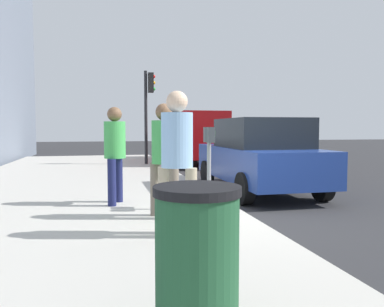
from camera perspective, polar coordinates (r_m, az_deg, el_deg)
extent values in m
plane|color=#2B2B2D|center=(6.77, 7.08, -9.42)|extent=(80.00, 80.00, 0.00)
cube|color=#B7B2A8|center=(6.40, -19.45, -9.68)|extent=(28.00, 6.00, 0.15)
cylinder|color=gray|center=(6.57, 2.54, -3.37)|extent=(0.07, 0.07, 1.15)
cube|color=#383D42|center=(6.42, 2.79, 2.78)|extent=(0.16, 0.11, 0.26)
cube|color=#383D42|center=(6.61, 2.32, 2.81)|extent=(0.16, 0.11, 0.26)
cube|color=#268C33|center=(6.44, 3.31, 2.96)|extent=(0.10, 0.01, 0.10)
cube|color=#268C33|center=(6.63, 2.83, 2.98)|extent=(0.10, 0.01, 0.10)
cylinder|color=#726656|center=(6.16, -5.52, -5.30)|extent=(0.15, 0.15, 0.84)
cylinder|color=#726656|center=(5.92, -2.69, -5.66)|extent=(0.15, 0.15, 0.84)
cylinder|color=green|center=(5.96, -4.17, 1.71)|extent=(0.39, 0.39, 0.67)
sphere|color=brown|center=(5.96, -4.19, 6.18)|extent=(0.26, 0.26, 0.26)
cylinder|color=tan|center=(5.11, -4.24, -6.91)|extent=(0.15, 0.15, 0.89)
cylinder|color=tan|center=(4.92, -0.12, -7.32)|extent=(0.15, 0.15, 0.89)
cylinder|color=#8CB7E0|center=(4.93, -2.24, 2.00)|extent=(0.41, 0.41, 0.70)
sphere|color=beige|center=(4.94, -2.26, 7.70)|extent=(0.28, 0.28, 0.28)
cylinder|color=#191E4C|center=(7.38, -10.84, -3.84)|extent=(0.15, 0.15, 0.84)
cylinder|color=#191E4C|center=(7.02, -11.82, -4.24)|extent=(0.15, 0.15, 0.84)
cylinder|color=green|center=(7.13, -11.40, 2.00)|extent=(0.39, 0.39, 0.67)
sphere|color=brown|center=(7.14, -11.45, 5.74)|extent=(0.26, 0.26, 0.26)
cube|color=navy|center=(9.41, 9.73, -1.35)|extent=(4.40, 1.84, 0.76)
cube|color=black|center=(9.19, 10.26, 3.02)|extent=(2.20, 1.69, 0.68)
cylinder|color=black|center=(10.51, 2.28, -2.84)|extent=(0.66, 0.22, 0.66)
cylinder|color=black|center=(11.10, 11.03, -2.56)|extent=(0.66, 0.22, 0.66)
cylinder|color=black|center=(7.81, 7.81, -5.18)|extent=(0.66, 0.22, 0.66)
cylinder|color=black|center=(8.59, 18.83, -4.54)|extent=(0.66, 0.22, 0.66)
cube|color=maroon|center=(16.37, -0.15, 2.86)|extent=(5.25, 2.14, 1.80)
cylinder|color=black|center=(17.93, -4.18, 0.05)|extent=(0.77, 0.24, 0.76)
cylinder|color=black|center=(18.26, 1.75, 0.12)|extent=(0.77, 0.24, 0.76)
cylinder|color=black|center=(14.59, -2.52, -0.80)|extent=(0.77, 0.24, 0.76)
cylinder|color=black|center=(15.00, 4.68, -0.68)|extent=(0.77, 0.24, 0.76)
cylinder|color=black|center=(15.03, -6.87, 5.30)|extent=(0.12, 0.12, 3.60)
cube|color=black|center=(15.15, -6.14, 10.42)|extent=(0.24, 0.20, 0.76)
sphere|color=red|center=(15.19, -5.73, 11.32)|extent=(0.14, 0.14, 0.14)
sphere|color=orange|center=(15.16, -5.72, 10.42)|extent=(0.14, 0.14, 0.14)
sphere|color=green|center=(15.13, -5.72, 9.51)|extent=(0.14, 0.14, 0.14)
cylinder|color=#1E4C2D|center=(2.67, 0.74, -16.28)|extent=(0.56, 0.56, 0.95)
cylinder|color=black|center=(2.54, 0.75, -5.52)|extent=(0.59, 0.59, 0.06)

